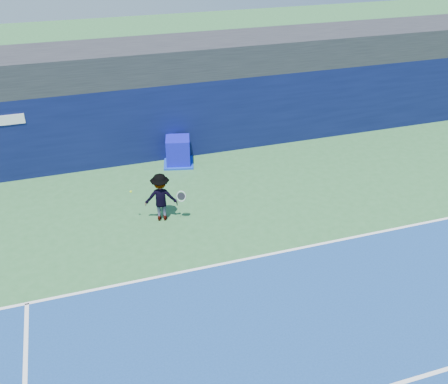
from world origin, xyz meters
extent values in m
plane|color=#2D6534|center=(0.00, 0.00, 0.00)|extent=(80.00, 80.00, 0.00)
cube|color=white|center=(0.00, 3.00, 0.01)|extent=(24.00, 0.10, 0.01)
cube|color=black|center=(0.00, 11.50, 3.60)|extent=(36.00, 3.00, 1.20)
cube|color=#0A1039|center=(0.00, 10.50, 1.50)|extent=(36.00, 1.00, 3.00)
cube|color=#0D0CB4|center=(0.50, 9.51, 0.54)|extent=(1.09, 1.09, 1.08)
cube|color=#0C2BA9|center=(0.50, 9.51, 0.04)|extent=(1.36, 1.36, 0.07)
imported|color=white|center=(-0.92, 5.82, 0.80)|extent=(1.14, 0.81, 1.61)
cylinder|color=black|center=(-0.47, 5.57, 0.65)|extent=(0.08, 0.14, 0.25)
torus|color=silver|center=(-0.33, 5.52, 0.90)|extent=(0.30, 0.17, 0.29)
cylinder|color=black|center=(-0.33, 5.52, 0.90)|extent=(0.25, 0.13, 0.24)
sphere|color=#B2DA18|center=(-1.82, 5.93, 1.11)|extent=(0.07, 0.07, 0.07)
camera|label=1|loc=(-3.19, -7.60, 8.76)|focal=40.00mm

